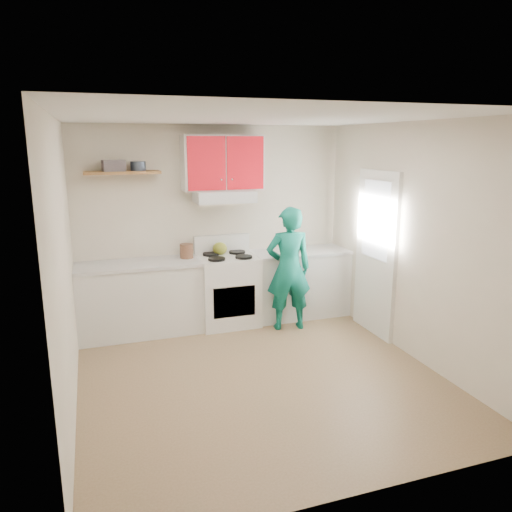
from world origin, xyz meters
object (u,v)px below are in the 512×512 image
object	(u,v)px
stove	(228,290)
tin	(138,166)
person	(289,269)
crock	(187,252)
kettle	(220,248)

from	to	relation	value
stove	tin	distance (m)	1.96
tin	person	size ratio (longest dim) A/B	0.12
tin	crock	bearing A→B (deg)	-9.36
tin	kettle	xyz separation A→B (m)	(1.00, -0.03, -1.09)
crock	person	xyz separation A→B (m)	(1.21, -0.50, -0.20)
stove	tin	xyz separation A→B (m)	(-1.06, 0.18, 1.63)
kettle	crock	world-z (taller)	crock
stove	crock	xyz separation A→B (m)	(-0.52, 0.09, 0.54)
tin	crock	size ratio (longest dim) A/B	0.91
stove	tin	size ratio (longest dim) A/B	4.97
kettle	person	size ratio (longest dim) A/B	0.12
person	stove	bearing A→B (deg)	-22.73
kettle	crock	xyz separation A→B (m)	(-0.46, -0.06, -0.00)
kettle	person	xyz separation A→B (m)	(0.76, -0.56, -0.20)
kettle	crock	distance (m)	0.46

